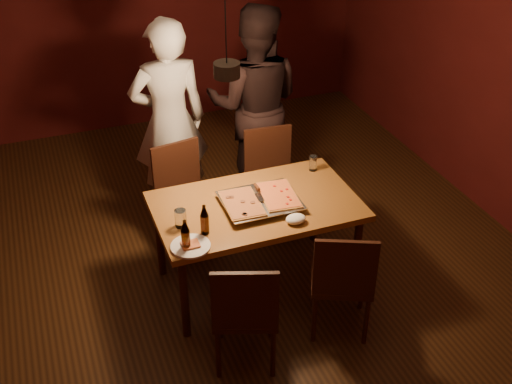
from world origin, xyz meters
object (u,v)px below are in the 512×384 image
object	(u,v)px
beer_bottle_a	(185,235)
diner_dark	(255,104)
chair_far_left	(182,186)
pendant_lamp	(227,68)
chair_near_left	(245,306)
chair_near_right	(343,274)
diner_white	(169,121)
plate_slice	(191,246)
beer_bottle_b	(205,219)
dining_table	(256,212)
pizza_tray	(260,202)
chair_far_right	(271,170)

from	to	relation	value
beer_bottle_a	diner_dark	distance (m)	1.97
chair_far_left	pendant_lamp	world-z (taller)	pendant_lamp
chair_far_left	chair_near_left	size ratio (longest dim) A/B	0.91
pendant_lamp	chair_near_right	bearing A→B (deg)	-60.16
diner_white	plate_slice	bearing A→B (deg)	81.60
chair_far_left	beer_bottle_b	bearing A→B (deg)	74.91
chair_near_right	beer_bottle_a	world-z (taller)	beer_bottle_a
diner_dark	pendant_lamp	bearing A→B (deg)	85.30
dining_table	plate_slice	distance (m)	0.69
chair_near_right	beer_bottle_a	size ratio (longest dim) A/B	2.46
pizza_tray	pendant_lamp	world-z (taller)	pendant_lamp
beer_bottle_b	chair_far_left	bearing A→B (deg)	84.92
chair_near_left	diner_dark	xyz separation A→B (m)	(0.84, 2.08, 0.38)
chair_far_right	plate_slice	size ratio (longest dim) A/B	1.80
beer_bottle_a	pendant_lamp	bearing A→B (deg)	46.78
pizza_tray	diner_white	bearing A→B (deg)	109.31
chair_far_right	plate_slice	world-z (taller)	chair_far_right
plate_slice	pendant_lamp	bearing A→B (deg)	48.43
chair_far_right	pendant_lamp	xyz separation A→B (m)	(-0.57, -0.59, 1.22)
chair_far_left	beer_bottle_b	world-z (taller)	beer_bottle_b
dining_table	pizza_tray	xyz separation A→B (m)	(0.02, -0.03, 0.10)
beer_bottle_a	pendant_lamp	size ratio (longest dim) A/B	0.21
chair_near_left	beer_bottle_a	bearing A→B (deg)	139.53
chair_far_left	chair_far_right	distance (m)	0.79
chair_near_right	pizza_tray	world-z (taller)	chair_near_right
chair_near_left	pizza_tray	distance (m)	0.88
chair_far_right	diner_dark	xyz separation A→B (m)	(0.05, 0.54, 0.38)
chair_far_left	plate_slice	xyz separation A→B (m)	(-0.23, -1.10, 0.22)
dining_table	pendant_lamp	bearing A→B (deg)	132.54
plate_slice	pendant_lamp	xyz separation A→B (m)	(0.45, 0.50, 1.00)
dining_table	chair_far_right	bearing A→B (deg)	60.77
beer_bottle_b	diner_white	distance (m)	1.46
dining_table	diner_dark	distance (m)	1.40
chair_near_left	beer_bottle_a	distance (m)	0.60
diner_white	pendant_lamp	xyz separation A→B (m)	(0.19, -1.08, 0.85)
chair_near_right	diner_dark	bearing A→B (deg)	111.00
chair_near_right	diner_white	xyz separation A→B (m)	(-0.69, 1.96, 0.37)
beer_bottle_a	plate_slice	xyz separation A→B (m)	(0.03, 0.00, -0.10)
pizza_tray	diner_dark	size ratio (longest dim) A/B	0.30
chair_far_left	beer_bottle_a	distance (m)	1.18
pizza_tray	plate_slice	world-z (taller)	pizza_tray
chair_near_right	pizza_tray	distance (m)	0.81
chair_near_left	chair_far_left	bearing A→B (deg)	109.43
chair_far_left	diner_dark	bearing A→B (deg)	-157.67
chair_near_right	plate_slice	xyz separation A→B (m)	(-0.95, 0.38, 0.22)
diner_white	dining_table	bearing A→B (deg)	106.03
diner_white	diner_dark	distance (m)	0.81
chair_far_right	pendant_lamp	world-z (taller)	pendant_lamp
chair_near_right	pendant_lamp	bearing A→B (deg)	144.02
pendant_lamp	dining_table	bearing A→B (deg)	-47.46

